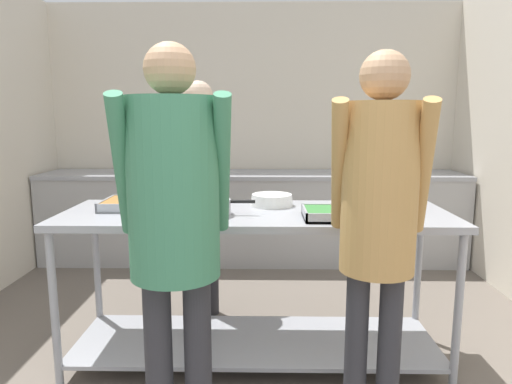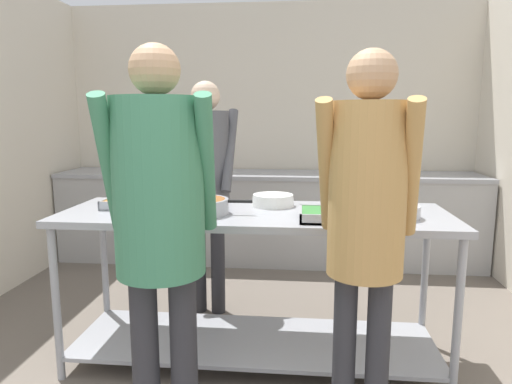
{
  "view_description": "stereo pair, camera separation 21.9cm",
  "coord_description": "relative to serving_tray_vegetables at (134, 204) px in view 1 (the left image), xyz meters",
  "views": [
    {
      "loc": [
        0.12,
        -0.97,
        1.48
      ],
      "look_at": [
        0.07,
        1.74,
        1.03
      ],
      "focal_mm": 32.0,
      "sensor_mm": 36.0,
      "label": 1
    },
    {
      "loc": [
        0.34,
        -0.96,
        1.48
      ],
      "look_at": [
        0.07,
        1.74,
        1.03
      ],
      "focal_mm": 32.0,
      "sensor_mm": 36.0,
      "label": 2
    }
  ],
  "objects": [
    {
      "name": "serving_counter",
      "position": [
        0.74,
        -0.09,
        -0.33
      ],
      "size": [
        2.26,
        0.74,
        0.93
      ],
      "color": "#9EA0A8",
      "rests_on": "ground_plane"
    },
    {
      "name": "sauce_pan",
      "position": [
        0.44,
        -0.19,
        0.02
      ],
      "size": [
        0.45,
        0.31,
        0.09
      ],
      "color": "#9EA0A8",
      "rests_on": "serving_counter"
    },
    {
      "name": "plate_stack",
      "position": [
        0.84,
        0.09,
        0.01
      ],
      "size": [
        0.26,
        0.26,
        0.07
      ],
      "color": "white",
      "rests_on": "serving_counter"
    },
    {
      "name": "serving_tray_vegetables",
      "position": [
        0.0,
        0.0,
        0.0
      ],
      "size": [
        0.36,
        0.33,
        0.05
      ],
      "color": "#9EA0A8",
      "rests_on": "serving_counter"
    },
    {
      "name": "broccoli_bowl",
      "position": [
        1.53,
        -0.18,
        0.02
      ],
      "size": [
        0.26,
        0.26,
        0.13
      ],
      "color": "#B2B2B7",
      "rests_on": "serving_counter"
    },
    {
      "name": "cook_behind_counter",
      "position": [
        0.32,
        0.58,
        0.12
      ],
      "size": [
        0.44,
        0.36,
        1.73
      ],
      "color": "#2D2D33",
      "rests_on": "ground_plane"
    },
    {
      "name": "wall_rear",
      "position": [
        0.67,
        2.27,
        0.37
      ],
      "size": [
        4.41,
        0.06,
        2.65
      ],
      "color": "beige",
      "rests_on": "ground_plane"
    },
    {
      "name": "back_counter",
      "position": [
        0.67,
        1.9,
        -0.5
      ],
      "size": [
        4.25,
        0.65,
        0.92
      ],
      "color": "#A8A8A8",
      "rests_on": "ground_plane"
    },
    {
      "name": "water_bottle",
      "position": [
        -0.52,
        1.92,
        0.1
      ],
      "size": [
        0.07,
        0.07,
        0.3
      ],
      "color": "brown",
      "rests_on": "back_counter"
    },
    {
      "name": "guest_serving_left",
      "position": [
        1.29,
        -0.75,
        0.14
      ],
      "size": [
        0.47,
        0.41,
        1.76
      ],
      "color": "#2D2D33",
      "rests_on": "ground_plane"
    },
    {
      "name": "guest_serving_right",
      "position": [
        0.41,
        -0.85,
        0.14
      ],
      "size": [
        0.51,
        0.4,
        1.77
      ],
      "color": "#2D2D33",
      "rests_on": "ground_plane"
    },
    {
      "name": "serving_tray_roast",
      "position": [
        1.18,
        -0.26,
        -0.0
      ],
      "size": [
        0.36,
        0.28,
        0.05
      ],
      "color": "#9EA0A8",
      "rests_on": "serving_counter"
    }
  ]
}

